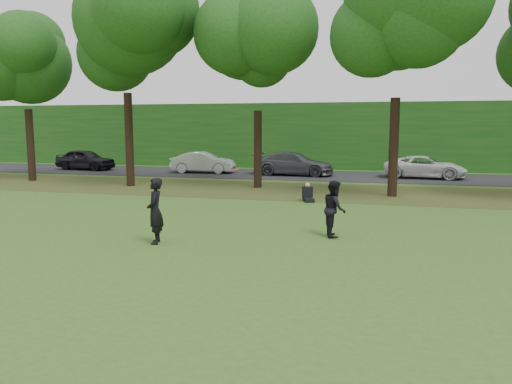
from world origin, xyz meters
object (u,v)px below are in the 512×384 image
player_left (155,211)px  frisbee (234,170)px  player_right (334,209)px  seated_person (308,194)px

player_left → frisbee: frisbee is taller
player_right → frisbee: (-2.92, -0.80, 1.18)m
frisbee → seated_person: (1.10, 7.54, -1.73)m
player_right → seated_person: (-1.83, 6.73, -0.55)m
frisbee → seated_person: size_ratio=0.37×
frisbee → player_left: bearing=-144.4°
frisbee → seated_person: bearing=81.7°
seated_person → frisbee: bearing=-120.4°
player_left → seated_person: size_ratio=2.28×
frisbee → player_right: bearing=15.4°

